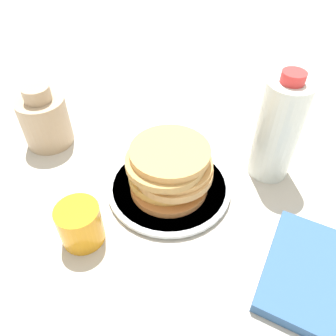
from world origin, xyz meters
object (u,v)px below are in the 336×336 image
object	(u,v)px
juice_glass	(79,224)
water_bottle_near	(277,130)
cream_jug	(44,119)
pancake_stack	(168,168)
plate	(168,186)

from	to	relation	value
juice_glass	water_bottle_near	world-z (taller)	water_bottle_near
cream_jug	water_bottle_near	bearing A→B (deg)	-97.83
pancake_stack	juice_glass	bearing A→B (deg)	130.90
juice_glass	pancake_stack	bearing A→B (deg)	-49.10
pancake_stack	water_bottle_near	world-z (taller)	water_bottle_near
pancake_stack	juice_glass	xyz separation A→B (m)	(-0.11, 0.13, -0.02)
cream_jug	water_bottle_near	world-z (taller)	water_bottle_near
plate	juice_glass	size ratio (longest dim) A/B	3.20
water_bottle_near	pancake_stack	bearing A→B (deg)	108.31
cream_jug	juice_glass	bearing A→B (deg)	-151.34
juice_glass	water_bottle_near	size ratio (longest dim) A/B	0.34
water_bottle_near	plate	bearing A→B (deg)	108.57
plate	water_bottle_near	size ratio (longest dim) A/B	1.08
pancake_stack	juice_glass	size ratio (longest dim) A/B	2.19
juice_glass	cream_jug	size ratio (longest dim) A/B	0.53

